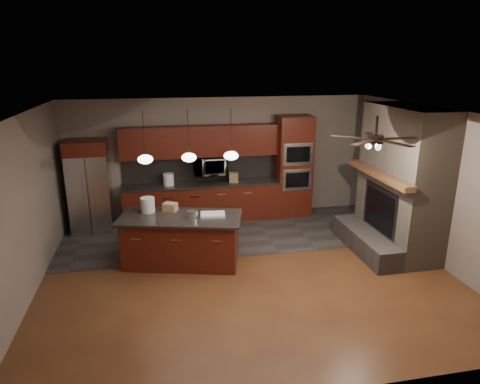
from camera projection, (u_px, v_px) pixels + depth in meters
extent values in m
plane|color=brown|center=(247.00, 272.00, 7.58)|extent=(7.00, 7.00, 0.00)
cube|color=white|center=(248.00, 113.00, 6.76)|extent=(7.00, 6.00, 0.02)
cube|color=gray|center=(220.00, 158.00, 9.98)|extent=(7.00, 0.02, 2.80)
cube|color=gray|center=(434.00, 185.00, 7.83)|extent=(0.02, 6.00, 2.80)
cube|color=gray|center=(23.00, 211.00, 6.51)|extent=(0.02, 6.00, 2.80)
cube|color=#373431|center=(229.00, 233.00, 9.27)|extent=(7.00, 2.40, 0.01)
cube|color=#726351|center=(402.00, 181.00, 8.13)|extent=(0.80, 2.00, 2.80)
cube|color=#4D433F|center=(365.00, 241.00, 8.36)|extent=(0.50, 2.00, 0.40)
cube|color=#2D2D30|center=(381.00, 210.00, 8.23)|extent=(0.05, 1.20, 0.95)
cube|color=black|center=(380.00, 210.00, 8.22)|extent=(0.02, 1.00, 0.75)
cube|color=brown|center=(379.00, 174.00, 7.99)|extent=(0.22, 2.10, 0.10)
cube|color=#531A0F|center=(202.00, 203.00, 9.89)|extent=(3.55, 0.60, 0.86)
cube|color=black|center=(202.00, 184.00, 9.76)|extent=(3.59, 0.64, 0.04)
cube|color=black|center=(200.00, 168.00, 9.93)|extent=(3.55, 0.03, 0.60)
cube|color=#531A0F|center=(200.00, 141.00, 9.59)|extent=(3.55, 0.35, 0.70)
cube|color=#531A0F|center=(293.00, 167.00, 10.08)|extent=(0.80, 0.60, 2.38)
cube|color=silver|center=(297.00, 180.00, 9.86)|extent=(0.70, 0.03, 0.52)
cube|color=black|center=(297.00, 180.00, 9.85)|extent=(0.55, 0.02, 0.35)
cube|color=silver|center=(298.00, 154.00, 9.69)|extent=(0.70, 0.03, 0.52)
cube|color=black|center=(298.00, 154.00, 9.67)|extent=(0.55, 0.02, 0.35)
imported|color=silver|center=(210.00, 165.00, 9.72)|extent=(0.73, 0.41, 0.50)
cube|color=silver|center=(91.00, 193.00, 9.24)|extent=(0.85, 0.72, 1.70)
cube|color=#2D2D30|center=(88.00, 198.00, 8.90)|extent=(0.02, 0.02, 1.68)
cube|color=silver|center=(83.00, 196.00, 8.85)|extent=(0.03, 0.03, 0.85)
cube|color=silver|center=(93.00, 195.00, 8.89)|extent=(0.03, 0.03, 0.85)
cube|color=#531A0F|center=(86.00, 147.00, 8.94)|extent=(0.85, 0.72, 0.30)
cube|color=#531A0F|center=(181.00, 241.00, 7.78)|extent=(2.17, 1.33, 0.88)
cube|color=black|center=(180.00, 217.00, 7.64)|extent=(2.35, 1.51, 0.04)
cylinder|color=silver|center=(148.00, 205.00, 7.82)|extent=(0.26, 0.26, 0.28)
cylinder|color=silver|center=(193.00, 214.00, 7.56)|extent=(0.24, 0.24, 0.12)
cube|color=silver|center=(213.00, 215.00, 7.66)|extent=(0.47, 0.35, 0.04)
cube|color=#AB7D58|center=(170.00, 207.00, 7.90)|extent=(0.29, 0.27, 0.15)
cylinder|color=white|center=(169.00, 179.00, 9.58)|extent=(0.24, 0.24, 0.27)
cube|color=#99754F|center=(234.00, 178.00, 9.81)|extent=(0.23, 0.20, 0.23)
cylinder|color=black|center=(144.00, 133.00, 7.22)|extent=(0.01, 0.01, 0.78)
ellipsoid|color=white|center=(145.00, 159.00, 7.35)|extent=(0.26, 0.26, 0.16)
cylinder|color=black|center=(188.00, 132.00, 7.36)|extent=(0.01, 0.01, 0.78)
ellipsoid|color=white|center=(189.00, 157.00, 7.49)|extent=(0.26, 0.26, 0.16)
cylinder|color=black|center=(231.00, 131.00, 7.50)|extent=(0.01, 0.01, 0.78)
ellipsoid|color=white|center=(231.00, 156.00, 7.63)|extent=(0.26, 0.26, 0.16)
cylinder|color=black|center=(377.00, 126.00, 6.39)|extent=(0.04, 0.04, 0.30)
cylinder|color=black|center=(375.00, 139.00, 6.45)|extent=(0.24, 0.24, 0.12)
cube|color=black|center=(398.00, 138.00, 6.52)|extent=(0.60, 0.12, 0.01)
cube|color=black|center=(371.00, 135.00, 6.81)|extent=(0.30, 0.61, 0.01)
cube|color=black|center=(350.00, 137.00, 6.60)|extent=(0.56, 0.45, 0.01)
cube|color=black|center=(364.00, 143.00, 6.18)|extent=(0.56, 0.45, 0.01)
cube|color=black|center=(395.00, 143.00, 6.13)|extent=(0.30, 0.61, 0.01)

